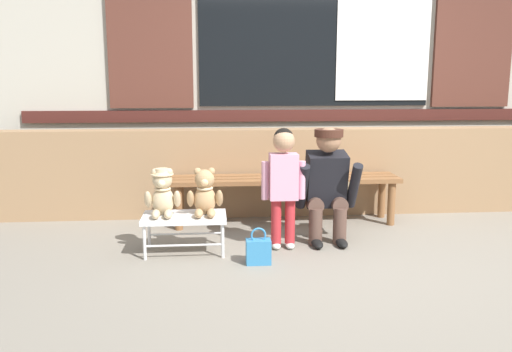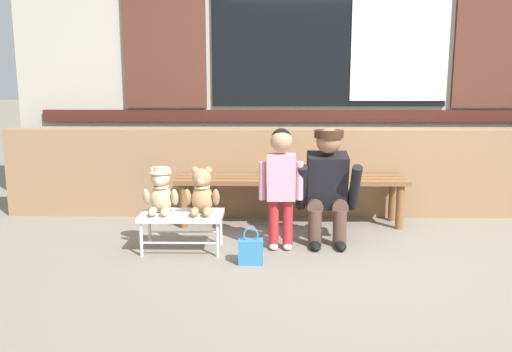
{
  "view_description": "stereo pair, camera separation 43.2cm",
  "coord_description": "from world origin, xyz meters",
  "px_view_note": "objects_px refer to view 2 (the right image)",
  "views": [
    {
      "loc": [
        -1.08,
        -3.7,
        1.33
      ],
      "look_at": [
        -0.72,
        0.53,
        0.55
      ],
      "focal_mm": 37.24,
      "sensor_mm": 36.0,
      "label": 1
    },
    {
      "loc": [
        -0.65,
        -3.72,
        1.33
      ],
      "look_at": [
        -0.72,
        0.53,
        0.55
      ],
      "focal_mm": 37.24,
      "sensor_mm": 36.0,
      "label": 2
    }
  ],
  "objects_px": {
    "child_standing": "(281,175)",
    "teddy_bear_with_hat": "(161,191)",
    "adult_crouching": "(328,186)",
    "wooden_bench_long": "(291,185)",
    "small_display_bench": "(182,217)",
    "teddy_bear_plain": "(202,193)",
    "handbag_on_ground": "(251,251)"
  },
  "relations": [
    {
      "from": "child_standing",
      "to": "handbag_on_ground",
      "type": "height_order",
      "value": "child_standing"
    },
    {
      "from": "teddy_bear_with_hat",
      "to": "child_standing",
      "type": "distance_m",
      "value": 0.94
    },
    {
      "from": "wooden_bench_long",
      "to": "small_display_bench",
      "type": "relative_size",
      "value": 3.28
    },
    {
      "from": "child_standing",
      "to": "wooden_bench_long",
      "type": "bearing_deg",
      "value": 81.24
    },
    {
      "from": "teddy_bear_with_hat",
      "to": "adult_crouching",
      "type": "height_order",
      "value": "adult_crouching"
    },
    {
      "from": "small_display_bench",
      "to": "teddy_bear_plain",
      "type": "bearing_deg",
      "value": 0.51
    },
    {
      "from": "small_display_bench",
      "to": "adult_crouching",
      "type": "distance_m",
      "value": 1.19
    },
    {
      "from": "child_standing",
      "to": "adult_crouching",
      "type": "relative_size",
      "value": 1.01
    },
    {
      "from": "teddy_bear_plain",
      "to": "child_standing",
      "type": "distance_m",
      "value": 0.63
    },
    {
      "from": "wooden_bench_long",
      "to": "child_standing",
      "type": "relative_size",
      "value": 2.19
    },
    {
      "from": "small_display_bench",
      "to": "teddy_bear_plain",
      "type": "xyz_separation_m",
      "value": [
        0.16,
        0.0,
        0.2
      ]
    },
    {
      "from": "teddy_bear_with_hat",
      "to": "adult_crouching",
      "type": "distance_m",
      "value": 1.33
    },
    {
      "from": "adult_crouching",
      "to": "teddy_bear_with_hat",
      "type": "bearing_deg",
      "value": -171.41
    },
    {
      "from": "small_display_bench",
      "to": "adult_crouching",
      "type": "bearing_deg",
      "value": 9.86
    },
    {
      "from": "adult_crouching",
      "to": "small_display_bench",
      "type": "bearing_deg",
      "value": -170.14
    },
    {
      "from": "handbag_on_ground",
      "to": "child_standing",
      "type": "bearing_deg",
      "value": 56.82
    },
    {
      "from": "wooden_bench_long",
      "to": "handbag_on_ground",
      "type": "bearing_deg",
      "value": -107.47
    },
    {
      "from": "wooden_bench_long",
      "to": "child_standing",
      "type": "xyz_separation_m",
      "value": [
        -0.11,
        -0.73,
        0.22
      ]
    },
    {
      "from": "small_display_bench",
      "to": "teddy_bear_with_hat",
      "type": "xyz_separation_m",
      "value": [
        -0.16,
        0.0,
        0.21
      ]
    },
    {
      "from": "teddy_bear_with_hat",
      "to": "child_standing",
      "type": "xyz_separation_m",
      "value": [
        0.93,
        0.05,
        0.12
      ]
    },
    {
      "from": "handbag_on_ground",
      "to": "teddy_bear_with_hat",
      "type": "bearing_deg",
      "value": 156.91
    },
    {
      "from": "wooden_bench_long",
      "to": "handbag_on_ground",
      "type": "xyz_separation_m",
      "value": [
        -0.34,
        -1.08,
        -0.28
      ]
    },
    {
      "from": "teddy_bear_with_hat",
      "to": "small_display_bench",
      "type": "bearing_deg",
      "value": -0.77
    },
    {
      "from": "handbag_on_ground",
      "to": "adult_crouching",
      "type": "bearing_deg",
      "value": 39.26
    },
    {
      "from": "teddy_bear_with_hat",
      "to": "child_standing",
      "type": "height_order",
      "value": "child_standing"
    },
    {
      "from": "wooden_bench_long",
      "to": "adult_crouching",
      "type": "distance_m",
      "value": 0.65
    },
    {
      "from": "teddy_bear_with_hat",
      "to": "teddy_bear_plain",
      "type": "bearing_deg",
      "value": -0.13
    },
    {
      "from": "child_standing",
      "to": "teddy_bear_with_hat",
      "type": "bearing_deg",
      "value": -177.23
    },
    {
      "from": "wooden_bench_long",
      "to": "handbag_on_ground",
      "type": "height_order",
      "value": "wooden_bench_long"
    },
    {
      "from": "small_display_bench",
      "to": "teddy_bear_with_hat",
      "type": "relative_size",
      "value": 1.76
    },
    {
      "from": "adult_crouching",
      "to": "wooden_bench_long",
      "type": "bearing_deg",
      "value": 115.32
    },
    {
      "from": "small_display_bench",
      "to": "adult_crouching",
      "type": "height_order",
      "value": "adult_crouching"
    }
  ]
}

